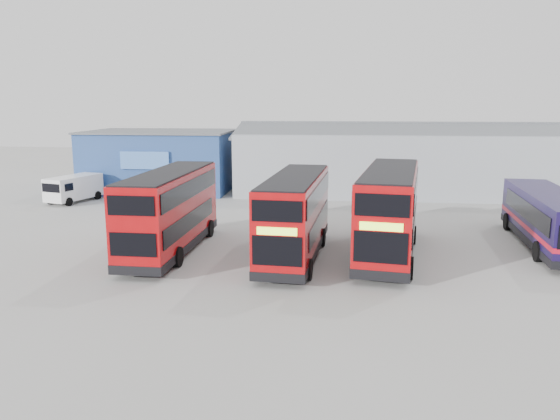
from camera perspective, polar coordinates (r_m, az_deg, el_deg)
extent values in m
plane|color=gray|center=(28.89, 3.52, -3.98)|extent=(120.00, 120.00, 0.00)
cube|color=navy|center=(48.54, -12.30, 5.01)|extent=(12.00, 8.00, 5.00)
cube|color=#55595E|center=(48.34, -12.43, 8.02)|extent=(12.30, 8.30, 0.15)
cube|color=#497CCE|center=(44.63, -13.96, 5.05)|extent=(3.96, 0.15, 1.40)
cube|color=#99A0A7|center=(48.61, 14.09, 4.94)|extent=(30.00, 12.00, 5.00)
cube|color=#55595E|center=(45.63, 14.74, 7.98)|extent=(30.50, 6.33, 1.29)
cube|color=#55595E|center=(51.16, 13.80, 8.35)|extent=(30.50, 6.33, 1.29)
cube|color=#A9090D|center=(28.16, -11.41, 0.03)|extent=(2.57, 9.81, 3.76)
cube|color=black|center=(28.54, -11.28, -3.31)|extent=(2.61, 9.85, 0.42)
cube|color=black|center=(27.55, -9.29, -1.08)|extent=(0.25, 8.27, 0.88)
cube|color=black|center=(28.31, -13.88, -0.94)|extent=(0.25, 8.27, 0.88)
cube|color=black|center=(27.61, -9.18, 2.28)|extent=(0.28, 9.20, 0.88)
cube|color=black|center=(28.37, -13.76, 2.34)|extent=(0.28, 9.20, 0.88)
cube|color=black|center=(32.85, -8.66, 0.77)|extent=(2.09, 0.10, 1.25)
cube|color=black|center=(32.59, -8.74, 3.66)|extent=(2.09, 0.10, 0.88)
cube|color=#BCEF32|center=(32.72, -8.70, 2.21)|extent=(1.67, 0.08, 0.33)
cube|color=black|center=(23.81, -15.11, -3.52)|extent=(2.05, 0.10, 1.02)
cube|color=black|center=(23.45, -15.32, 0.43)|extent=(2.05, 0.10, 0.84)
cube|color=black|center=(27.86, -11.56, 3.86)|extent=(2.42, 9.67, 0.09)
cylinder|color=black|center=(31.38, -7.38, -1.91)|extent=(0.32, 0.97, 0.97)
cylinder|color=black|center=(32.01, -11.25, -1.77)|extent=(0.32, 0.97, 0.97)
cylinder|color=black|center=(25.95, -10.65, -4.83)|extent=(0.32, 0.97, 0.97)
cylinder|color=black|center=(26.71, -15.23, -4.57)|extent=(0.32, 0.97, 0.97)
cube|color=#A9090D|center=(26.63, 1.59, -0.47)|extent=(3.02, 9.76, 3.71)
cube|color=black|center=(27.02, 1.57, -3.94)|extent=(3.06, 9.80, 0.41)
cube|color=black|center=(27.27, -0.71, -1.12)|extent=(0.67, 8.13, 0.87)
cube|color=black|center=(26.93, 4.15, -1.31)|extent=(0.67, 8.13, 0.87)
cube|color=black|center=(26.62, -0.87, 1.99)|extent=(0.74, 9.04, 0.87)
cube|color=black|center=(26.27, 4.11, 1.84)|extent=(0.74, 9.04, 0.87)
cube|color=black|center=(22.12, -0.32, -4.32)|extent=(2.06, 0.20, 1.24)
cube|color=black|center=(21.74, -0.33, -0.13)|extent=(2.06, 0.20, 0.87)
cube|color=#BCEF32|center=(21.91, -0.33, -2.25)|extent=(1.65, 0.16, 0.32)
cube|color=black|center=(31.42, 2.93, 0.36)|extent=(2.01, 0.20, 1.01)
cube|color=black|center=(31.15, 2.96, 3.34)|extent=(2.01, 0.20, 0.82)
cube|color=black|center=(26.31, 1.61, 3.53)|extent=(2.87, 9.62, 0.09)
cylinder|color=black|center=(24.06, -2.25, -5.94)|extent=(0.37, 0.97, 0.95)
cylinder|color=black|center=(23.70, 2.97, -6.22)|extent=(0.37, 0.97, 0.95)
cylinder|color=black|center=(29.51, 0.18, -2.67)|extent=(0.37, 0.97, 0.95)
cylinder|color=black|center=(29.22, 4.43, -2.85)|extent=(0.37, 0.97, 0.95)
cube|color=#A9090D|center=(27.48, 11.34, -0.02)|extent=(3.99, 10.48, 3.94)
cube|color=black|center=(27.88, 11.20, -3.61)|extent=(4.03, 10.52, 0.44)
cube|color=black|center=(28.05, 8.84, -0.67)|extent=(1.39, 8.57, 0.93)
cube|color=black|center=(27.92, 13.89, -0.93)|extent=(1.39, 8.57, 0.93)
cube|color=black|center=(27.38, 8.86, 2.56)|extent=(1.54, 9.53, 0.93)
cube|color=black|center=(27.24, 14.04, 2.31)|extent=(1.54, 9.53, 0.93)
cube|color=black|center=(22.62, 10.45, -3.89)|extent=(2.17, 0.39, 1.31)
cube|color=black|center=(22.23, 10.61, 0.48)|extent=(2.17, 0.39, 0.93)
cube|color=#BCEF32|center=(22.40, 10.53, -1.73)|extent=(1.74, 0.31, 0.34)
cube|color=black|center=(32.62, 11.89, 0.73)|extent=(2.12, 0.38, 1.07)
cube|color=black|center=(32.35, 12.01, 3.78)|extent=(2.12, 0.38, 0.88)
cube|color=black|center=(27.17, 11.51, 4.10)|extent=(3.82, 10.31, 0.10)
cylinder|color=black|center=(24.57, 7.91, -5.60)|extent=(0.46, 1.05, 1.01)
cylinder|color=black|center=(24.43, 13.39, -5.91)|extent=(0.46, 1.05, 1.01)
cylinder|color=black|center=(30.47, 9.33, -2.32)|extent=(0.46, 1.05, 1.01)
cylinder|color=black|center=(30.35, 13.73, -2.55)|extent=(0.46, 1.05, 1.01)
cube|color=#100C37|center=(31.98, 26.23, -0.66)|extent=(3.29, 10.83, 2.57)
cube|color=black|center=(32.21, 26.05, -2.59)|extent=(3.33, 10.87, 0.39)
cube|color=#B40D22|center=(32.07, 26.15, -1.46)|extent=(3.32, 10.86, 0.24)
cube|color=black|center=(31.31, 24.26, 0.05)|extent=(0.78, 8.89, 0.92)
cube|color=black|center=(37.05, 24.09, 1.29)|extent=(2.18, 0.23, 1.26)
cylinder|color=black|center=(36.08, 26.28, -1.23)|extent=(0.39, 1.03, 1.01)
cylinder|color=black|center=(35.51, 22.67, -1.12)|extent=(0.39, 1.03, 1.01)
cylinder|color=black|center=(29.09, 25.37, -3.94)|extent=(0.39, 1.03, 1.01)
cube|color=white|center=(44.64, -20.74, 2.24)|extent=(3.05, 4.87, 1.73)
cube|color=black|center=(42.99, -22.84, 2.13)|extent=(1.58, 0.51, 0.64)
cube|color=black|center=(44.23, -22.92, 2.36)|extent=(0.28, 0.80, 0.54)
cube|color=black|center=(42.93, -21.18, 2.24)|extent=(0.28, 0.80, 0.54)
cylinder|color=black|center=(44.29, -22.85, 0.95)|extent=(0.40, 0.69, 0.65)
cylinder|color=black|center=(43.08, -21.22, 0.81)|extent=(0.40, 0.69, 0.65)
cylinder|color=black|center=(46.47, -20.16, 1.60)|extent=(0.40, 0.69, 0.65)
cylinder|color=black|center=(45.31, -18.53, 1.47)|extent=(0.40, 0.69, 0.65)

